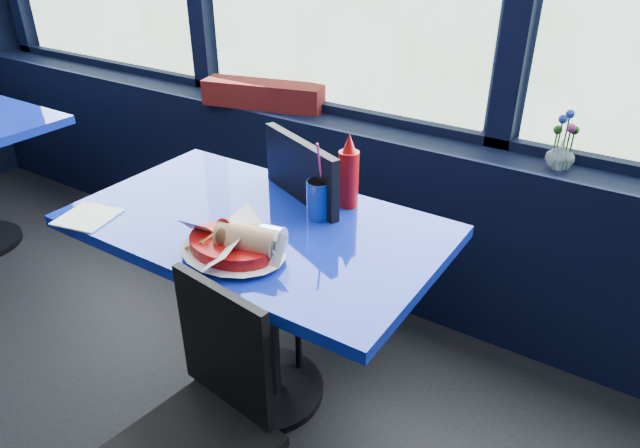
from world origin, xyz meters
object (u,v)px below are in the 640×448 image
at_px(ketchup_bottle, 348,175).
at_px(soda_cup, 319,198).
at_px(chair_near_front, 206,411).
at_px(planter_box, 264,94).
at_px(flower_vase, 561,152).
at_px(food_basket, 235,244).
at_px(chair_near_back, 308,231).
at_px(near_table, 258,268).

distance_m(ketchup_bottle, soda_cup, 0.14).
relative_size(chair_near_front, ketchup_bottle, 3.10).
relative_size(planter_box, flower_vase, 2.70).
distance_m(chair_near_front, food_basket, 0.46).
bearing_deg(soda_cup, ketchup_bottle, 73.12).
relative_size(chair_near_back, ketchup_bottle, 3.77).
bearing_deg(planter_box, chair_near_front, -72.76).
xyz_separation_m(chair_near_back, soda_cup, (0.17, -0.19, 0.26)).
distance_m(near_table, chair_near_back, 0.32).
height_order(chair_near_back, flower_vase, flower_vase).
xyz_separation_m(near_table, flower_vase, (0.73, 0.84, 0.30)).
height_order(food_basket, ketchup_bottle, ketchup_bottle).
bearing_deg(chair_near_back, planter_box, -17.21).
bearing_deg(near_table, ketchup_bottle, 52.97).
height_order(ketchup_bottle, soda_cup, soda_cup).
height_order(chair_near_front, planter_box, planter_box).
bearing_deg(chair_near_back, flower_vase, -121.78).
bearing_deg(flower_vase, chair_near_front, -111.81).
height_order(near_table, chair_near_back, chair_near_back).
height_order(chair_near_front, flower_vase, flower_vase).
xyz_separation_m(food_basket, ketchup_bottle, (0.11, 0.45, 0.07)).
xyz_separation_m(near_table, chair_near_back, (-0.02, 0.32, -0.01)).
bearing_deg(near_table, chair_near_back, 92.87).
bearing_deg(planter_box, chair_near_back, -55.18).
distance_m(chair_near_front, planter_box, 1.61).
height_order(near_table, chair_near_front, chair_near_front).
relative_size(chair_near_back, soda_cup, 3.60).
distance_m(planter_box, ketchup_bottle, 1.00).
distance_m(planter_box, food_basket, 1.25).
distance_m(chair_near_front, soda_cup, 0.72).
relative_size(food_basket, ketchup_bottle, 1.28).
xyz_separation_m(near_table, chair_near_front, (0.20, -0.49, -0.11)).
bearing_deg(flower_vase, food_basket, -122.10).
distance_m(food_basket, ketchup_bottle, 0.47).
xyz_separation_m(planter_box, soda_cup, (0.77, -0.71, -0.04)).
relative_size(chair_near_back, flower_vase, 4.48).
bearing_deg(ketchup_bottle, food_basket, -103.75).
relative_size(chair_near_back, planter_box, 1.66).
relative_size(planter_box, food_basket, 1.78).
bearing_deg(flower_vase, ketchup_bottle, -132.66).
relative_size(chair_near_back, food_basket, 2.94).
bearing_deg(food_basket, near_table, 125.34).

